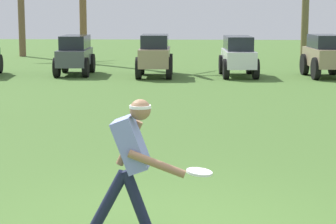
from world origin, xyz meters
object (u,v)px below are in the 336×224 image
object	(u,v)px
frisbee_thrower	(131,161)
parked_car_slot_e	(325,55)
parked_car_slot_d	(238,55)
frisbee_in_flight	(199,172)
parked_car_slot_c	(155,54)
parked_car_slot_b	(75,54)

from	to	relation	value
frisbee_thrower	parked_car_slot_e	distance (m)	16.27
frisbee_thrower	parked_car_slot_d	xyz separation A→B (m)	(1.88, 15.66, -0.08)
frisbee_thrower	frisbee_in_flight	bearing A→B (deg)	-18.81
frisbee_in_flight	parked_car_slot_c	bearing A→B (deg)	95.80
parked_car_slot_b	frisbee_thrower	bearing A→B (deg)	-76.96
frisbee_thrower	parked_car_slot_b	distance (m)	16.33
parked_car_slot_b	parked_car_slot_d	xyz separation A→B (m)	(5.57, -0.25, 0.00)
frisbee_thrower	parked_car_slot_d	distance (m)	15.77
parked_car_slot_b	parked_car_slot_e	xyz separation A→B (m)	(8.42, -0.35, 0.02)
parked_car_slot_b	parked_car_slot_d	world-z (taller)	same
parked_car_slot_c	parked_car_slot_e	xyz separation A→B (m)	(5.64, 0.19, 0.00)
parked_car_slot_b	parked_car_slot_c	world-z (taller)	parked_car_slot_c
parked_car_slot_e	parked_car_slot_b	bearing A→B (deg)	177.63
parked_car_slot_d	parked_car_slot_e	size ratio (longest dim) A/B	1.01
frisbee_thrower	parked_car_slot_c	xyz separation A→B (m)	(-0.90, 15.37, -0.06)
frisbee_thrower	frisbee_in_flight	world-z (taller)	frisbee_thrower
parked_car_slot_c	parked_car_slot_d	world-z (taller)	parked_car_slot_c
parked_car_slot_e	frisbee_in_flight	bearing A→B (deg)	-104.38
parked_car_slot_b	parked_car_slot_e	size ratio (longest dim) A/B	1.01
parked_car_slot_e	parked_car_slot_d	bearing A→B (deg)	178.11
frisbee_thrower	parked_car_slot_e	size ratio (longest dim) A/B	0.59
frisbee_in_flight	frisbee_thrower	bearing A→B (deg)	161.19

